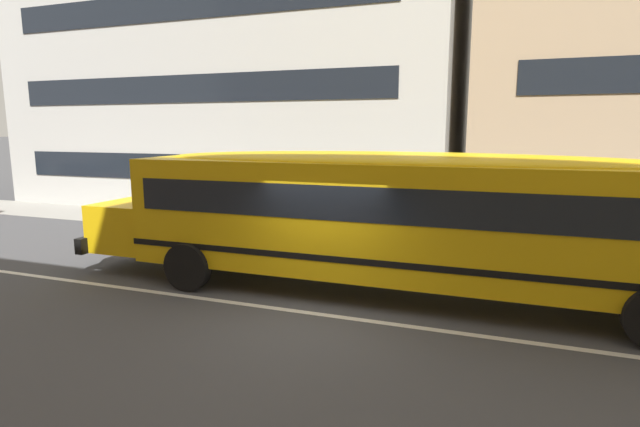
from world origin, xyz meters
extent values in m
plane|color=#424244|center=(0.00, 0.00, 0.00)|extent=(400.00, 400.00, 0.00)
cube|color=gray|center=(0.00, 7.53, 0.01)|extent=(120.00, 3.00, 0.01)
cube|color=silver|center=(0.00, 0.00, 0.00)|extent=(110.00, 0.16, 0.01)
cube|color=yellow|center=(1.27, 1.73, 1.70)|extent=(11.67, 2.70, 2.33)
cube|color=yellow|center=(-5.41, 1.70, 1.11)|extent=(1.71, 2.23, 1.17)
cube|color=black|center=(-6.26, 1.69, 0.72)|extent=(0.22, 2.65, 0.38)
cube|color=black|center=(1.27, 1.73, 2.11)|extent=(10.97, 2.74, 0.68)
cube|color=black|center=(1.27, 1.73, 1.01)|extent=(11.69, 2.73, 0.13)
ellipsoid|color=yellow|center=(1.27, 1.73, 2.86)|extent=(11.20, 2.49, 0.38)
cylinder|color=red|center=(-2.47, 3.22, 1.58)|extent=(0.47, 0.47, 0.03)
cylinder|color=black|center=(-3.16, 0.38, 0.53)|extent=(1.06, 0.30, 1.06)
cylinder|color=black|center=(-3.17, 3.03, 0.53)|extent=(1.06, 0.30, 1.06)
cylinder|color=black|center=(5.69, 3.07, 0.53)|extent=(1.06, 0.30, 1.06)
cube|color=#B7B7B2|center=(-8.94, 15.12, 6.40)|extent=(20.55, 12.19, 12.80)
cube|color=black|center=(-8.94, 9.01, 1.92)|extent=(17.26, 0.04, 1.10)
cube|color=black|center=(-8.94, 9.01, 5.12)|extent=(17.26, 0.04, 1.10)
cube|color=black|center=(-8.94, 9.01, 8.32)|extent=(17.26, 0.04, 1.10)
camera|label=1|loc=(3.20, -8.53, 3.53)|focal=27.90mm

